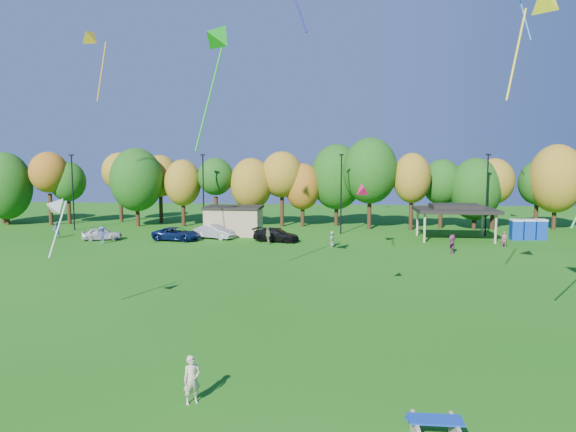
# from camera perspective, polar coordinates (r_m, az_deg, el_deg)

# --- Properties ---
(ground) EXTENTS (160.00, 160.00, 0.00)m
(ground) POSITION_cam_1_polar(r_m,az_deg,el_deg) (20.29, -0.13, -18.02)
(ground) COLOR #19600F
(ground) RESTS_ON ground
(tree_line) EXTENTS (93.57, 10.55, 11.15)m
(tree_line) POSITION_cam_1_polar(r_m,az_deg,el_deg) (64.04, 3.22, 3.99)
(tree_line) COLOR black
(tree_line) RESTS_ON ground
(lamp_posts) EXTENTS (64.50, 0.25, 9.09)m
(lamp_posts) POSITION_cam_1_polar(r_m,az_deg,el_deg) (58.51, 5.92, 2.77)
(lamp_posts) COLOR black
(lamp_posts) RESTS_ON ground
(utility_building) EXTENTS (6.30, 4.30, 3.25)m
(utility_building) POSITION_cam_1_polar(r_m,az_deg,el_deg) (58.04, -6.04, -0.49)
(utility_building) COLOR tan
(utility_building) RESTS_ON ground
(pavilion) EXTENTS (8.20, 6.20, 3.77)m
(pavilion) POSITION_cam_1_polar(r_m,az_deg,el_deg) (56.94, 18.07, 0.72)
(pavilion) COLOR tan
(pavilion) RESTS_ON ground
(porta_potties) EXTENTS (3.75, 1.54, 2.18)m
(porta_potties) POSITION_cam_1_polar(r_m,az_deg,el_deg) (59.87, 25.14, -1.36)
(porta_potties) COLOR #0C37A6
(porta_potties) RESTS_ON ground
(picnic_table) EXTENTS (1.62, 1.35, 0.70)m
(picnic_table) POSITION_cam_1_polar(r_m,az_deg,el_deg) (17.05, 16.03, -21.71)
(picnic_table) COLOR tan
(picnic_table) RESTS_ON ground
(kite_flyer) EXTENTS (0.73, 0.69, 1.69)m
(kite_flyer) POSITION_cam_1_polar(r_m,az_deg,el_deg) (18.73, -10.62, -17.43)
(kite_flyer) COLOR beige
(kite_flyer) RESTS_ON ground
(car_a) EXTENTS (4.32, 2.84, 1.37)m
(car_a) POSITION_cam_1_polar(r_m,az_deg,el_deg) (57.49, -19.96, -1.85)
(car_a) COLOR silver
(car_a) RESTS_ON ground
(car_b) EXTENTS (4.75, 3.00, 1.48)m
(car_b) POSITION_cam_1_polar(r_m,az_deg,el_deg) (55.54, -8.20, -1.75)
(car_b) COLOR #A3A4A9
(car_b) RESTS_ON ground
(car_c) EXTENTS (5.27, 3.00, 1.39)m
(car_c) POSITION_cam_1_polar(r_m,az_deg,el_deg) (54.98, -12.27, -1.96)
(car_c) COLOR #0B1845
(car_c) RESTS_ON ground
(car_d) EXTENTS (5.17, 3.10, 1.40)m
(car_d) POSITION_cam_1_polar(r_m,az_deg,el_deg) (53.02, -1.32, -2.11)
(car_d) COLOR black
(car_d) RESTS_ON ground
(far_person_0) EXTENTS (1.03, 0.98, 1.69)m
(far_person_0) POSITION_cam_1_polar(r_m,az_deg,el_deg) (61.14, -24.34, -1.42)
(far_person_0) COLOR #4A61A3
(far_person_0) RESTS_ON ground
(far_person_1) EXTENTS (0.53, 0.78, 1.54)m
(far_person_1) POSITION_cam_1_polar(r_m,az_deg,el_deg) (49.99, 4.92, -2.55)
(far_person_1) COLOR #617C55
(far_person_1) RESTS_ON ground
(far_person_2) EXTENTS (0.90, 1.10, 1.75)m
(far_person_2) POSITION_cam_1_polar(r_m,az_deg,el_deg) (51.34, -2.26, -2.18)
(far_person_2) COLOR #718752
(far_person_2) RESTS_ON ground
(far_person_3) EXTENTS (1.31, 1.14, 1.76)m
(far_person_3) POSITION_cam_1_polar(r_m,az_deg,el_deg) (54.98, -19.94, -1.99)
(far_person_3) COLOR #474C9C
(far_person_3) RESTS_ON ground
(far_person_4) EXTENTS (0.88, 1.69, 1.74)m
(far_person_4) POSITION_cam_1_polar(r_m,az_deg,el_deg) (48.45, 17.76, -2.98)
(far_person_4) COLOR #953E71
(far_person_4) RESTS_ON ground
(far_person_5) EXTENTS (0.62, 0.46, 1.55)m
(far_person_5) POSITION_cam_1_polar(r_m,az_deg,el_deg) (53.59, 22.90, -2.42)
(far_person_5) COLOR #9A4861
(far_person_5) RESTS_ON ground
(kite_1) EXTENTS (1.54, 1.96, 3.36)m
(kite_1) POSITION_cam_1_polar(r_m,az_deg,el_deg) (27.76, -24.20, 1.08)
(kite_1) COLOR silver
(kite_2) EXTENTS (0.92, 1.13, 1.04)m
(kite_2) POSITION_cam_1_polar(r_m,az_deg,el_deg) (28.30, 8.25, 3.11)
(kite_2) COLOR #FC0E59
(kite_3) EXTENTS (1.30, 3.25, 5.46)m
(kite_3) POSITION_cam_1_polar(r_m,az_deg,el_deg) (42.03, -20.97, 18.08)
(kite_3) COLOR gold
(kite_6) EXTENTS (2.81, 3.02, 5.58)m
(kite_6) POSITION_cam_1_polar(r_m,az_deg,el_deg) (28.95, 26.92, 20.56)
(kite_6) COLOR yellow
(kite_8) EXTENTS (3.01, 4.14, 7.47)m
(kite_8) POSITION_cam_1_polar(r_m,az_deg,el_deg) (30.30, -7.58, 19.29)
(kite_8) COLOR #17AF19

